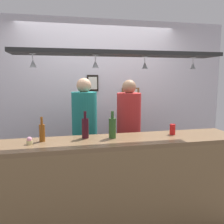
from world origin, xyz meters
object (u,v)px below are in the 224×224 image
object	(u,v)px
picture_frame_lower_pair	(131,93)
person_right_red_shirt	(129,126)
bottle_champagne_green	(112,127)
bottle_beer_amber_tall	(42,132)
picture_frame_crest	(93,83)
drink_can	(173,129)
cupcake	(30,141)
person_middle_teal_shirt	(85,127)
bottle_wine_dark_red	(85,128)

from	to	relation	value
picture_frame_lower_pair	person_right_red_shirt	bearing A→B (deg)	-108.79
bottle_champagne_green	picture_frame_lower_pair	world-z (taller)	picture_frame_lower_pair
bottle_beer_amber_tall	picture_frame_lower_pair	world-z (taller)	picture_frame_lower_pair
person_right_red_shirt	picture_frame_crest	size ratio (longest dim) A/B	6.35
drink_can	picture_frame_crest	bearing A→B (deg)	119.37
person_right_red_shirt	cupcake	world-z (taller)	person_right_red_shirt
bottle_champagne_green	picture_frame_lower_pair	size ratio (longest dim) A/B	1.00
person_right_red_shirt	picture_frame_lower_pair	world-z (taller)	person_right_red_shirt
bottle_beer_amber_tall	person_right_red_shirt	bearing A→B (deg)	30.28
person_right_red_shirt	drink_can	size ratio (longest dim) A/B	13.54
picture_frame_lower_pair	bottle_beer_amber_tall	bearing A→B (deg)	-136.10
cupcake	picture_frame_lower_pair	size ratio (longest dim) A/B	0.26
person_right_red_shirt	picture_frame_lower_pair	bearing A→B (deg)	71.21
bottle_beer_amber_tall	cupcake	xyz separation A→B (m)	(-0.12, -0.09, -0.06)
bottle_champagne_green	bottle_beer_amber_tall	size ratio (longest dim) A/B	1.15
cupcake	picture_frame_lower_pair	world-z (taller)	picture_frame_lower_pair
cupcake	bottle_beer_amber_tall	bearing A→B (deg)	38.04
person_middle_teal_shirt	picture_frame_crest	distance (m)	0.89
bottle_beer_amber_tall	picture_frame_crest	size ratio (longest dim) A/B	1.00
person_middle_teal_shirt	drink_can	world-z (taller)	person_middle_teal_shirt
drink_can	picture_frame_lower_pair	size ratio (longest dim) A/B	0.41
picture_frame_crest	cupcake	bearing A→B (deg)	-121.00
bottle_wine_dark_red	picture_frame_crest	bearing A→B (deg)	78.06
person_right_red_shirt	cupcake	bearing A→B (deg)	-148.93
bottle_beer_amber_tall	drink_can	xyz separation A→B (m)	(1.47, -0.02, -0.04)
bottle_beer_amber_tall	picture_frame_crest	xyz separation A→B (m)	(0.73, 1.31, 0.47)
cupcake	picture_frame_crest	bearing A→B (deg)	59.00
bottle_beer_amber_tall	picture_frame_crest	distance (m)	1.57
bottle_champagne_green	person_right_red_shirt	bearing A→B (deg)	60.28
bottle_beer_amber_tall	drink_can	world-z (taller)	bottle_beer_amber_tall
bottle_wine_dark_red	picture_frame_lower_pair	size ratio (longest dim) A/B	1.00
picture_frame_lower_pair	drink_can	bearing A→B (deg)	-85.24
person_right_red_shirt	bottle_champagne_green	distance (m)	0.81
picture_frame_crest	bottle_beer_amber_tall	bearing A→B (deg)	-118.96
person_middle_teal_shirt	bottle_champagne_green	world-z (taller)	person_middle_teal_shirt
person_middle_teal_shirt	bottle_champagne_green	distance (m)	0.74
bottle_beer_amber_tall	bottle_wine_dark_red	bearing A→B (deg)	4.46
bottle_beer_amber_tall	drink_can	bearing A→B (deg)	-0.70
person_right_red_shirt	drink_can	distance (m)	0.77
bottle_champagne_green	drink_can	xyz separation A→B (m)	(0.72, 0.01, -0.06)
person_right_red_shirt	drink_can	xyz separation A→B (m)	(0.33, -0.69, 0.09)
person_middle_teal_shirt	bottle_beer_amber_tall	size ratio (longest dim) A/B	6.45
person_middle_teal_shirt	bottle_champagne_green	bearing A→B (deg)	-71.35
bottle_champagne_green	picture_frame_crest	distance (m)	1.41
picture_frame_lower_pair	cupcake	bearing A→B (deg)	-136.53
person_right_red_shirt	picture_frame_lower_pair	xyz separation A→B (m)	(0.22, 0.64, 0.42)
bottle_beer_amber_tall	cupcake	world-z (taller)	bottle_beer_amber_tall
bottle_wine_dark_red	drink_can	size ratio (longest dim) A/B	2.46
cupcake	drink_can	bearing A→B (deg)	2.67
person_right_red_shirt	bottle_wine_dark_red	bearing A→B (deg)	-137.42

